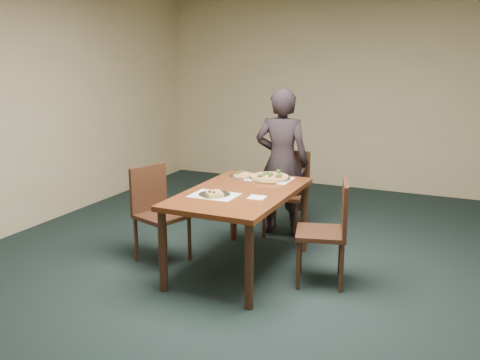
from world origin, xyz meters
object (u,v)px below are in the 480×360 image
at_px(pizza_pan, 270,177).
at_px(diner, 282,162).
at_px(slice_plate_far, 244,175).
at_px(dining_table, 240,201).
at_px(chair_left, 157,208).
at_px(chair_right, 330,226).
at_px(slice_plate_near, 214,194).
at_px(chair_far, 288,188).

bearing_deg(pizza_pan, diner, 98.79).
bearing_deg(slice_plate_far, dining_table, -69.26).
xyz_separation_m(chair_left, diner, (0.83, 1.20, 0.29)).
height_order(chair_left, chair_right, same).
bearing_deg(slice_plate_near, chair_left, 168.96).
xyz_separation_m(chair_far, slice_plate_far, (-0.25, -0.63, 0.25)).
bearing_deg(chair_right, pizza_pan, -138.47).
xyz_separation_m(chair_far, chair_left, (-0.88, -1.26, 0.00)).
distance_m(dining_table, slice_plate_near, 0.29).
bearing_deg(slice_plate_far, pizza_pan, -0.25).
bearing_deg(slice_plate_near, slice_plate_far, 94.57).
bearing_deg(dining_table, slice_plate_far, 110.74).
distance_m(chair_far, pizza_pan, 0.68).
xyz_separation_m(dining_table, chair_far, (0.05, 1.16, -0.14)).
xyz_separation_m(chair_far, chair_right, (0.78, -1.11, 0.00)).
bearing_deg(chair_far, chair_right, -56.98).
height_order(chair_far, chair_right, same).
bearing_deg(chair_left, pizza_pan, -37.75).
distance_m(diner, slice_plate_far, 0.61).
relative_size(dining_table, slice_plate_near, 5.36).
xyz_separation_m(chair_right, diner, (-0.83, 1.06, 0.29)).
relative_size(chair_left, pizza_pan, 2.26).
xyz_separation_m(chair_right, pizza_pan, (-0.74, 0.48, 0.26)).
xyz_separation_m(pizza_pan, slice_plate_near, (-0.22, -0.76, -0.01)).
height_order(chair_far, slice_plate_far, chair_far).
xyz_separation_m(chair_left, slice_plate_far, (0.63, 0.63, 0.25)).
xyz_separation_m(chair_far, pizza_pan, (0.03, -0.63, 0.26)).
relative_size(pizza_pan, slice_plate_far, 1.44).
bearing_deg(chair_left, dining_table, -65.46).
bearing_deg(chair_right, chair_left, -100.55).
height_order(chair_left, pizza_pan, chair_left).
distance_m(chair_right, slice_plate_far, 1.16).
bearing_deg(slice_plate_far, chair_right, -25.24).
xyz_separation_m(diner, slice_plate_near, (-0.13, -1.34, -0.04)).
relative_size(diner, slice_plate_near, 5.73).
xyz_separation_m(dining_table, diner, (-0.01, 1.11, 0.14)).
relative_size(dining_table, diner, 0.93).
xyz_separation_m(pizza_pan, slice_plate_far, (-0.28, 0.00, -0.01)).
bearing_deg(chair_right, diner, -157.31).
bearing_deg(diner, pizza_pan, 92.22).
distance_m(dining_table, pizza_pan, 0.55).
height_order(dining_table, diner, diner).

